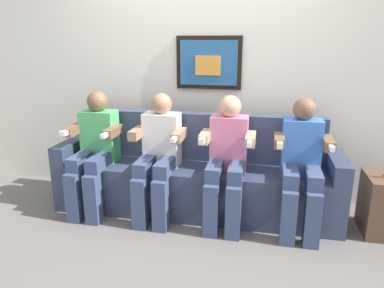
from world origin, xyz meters
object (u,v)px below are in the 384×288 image
at_px(person_right_center, 227,156).
at_px(person_rightmost, 301,161).
at_px(couch, 196,178).
at_px(person_left_center, 159,152).
at_px(person_leftmost, 95,148).

xyz_separation_m(person_right_center, person_rightmost, (0.61, 0.00, 0.00)).
bearing_deg(person_rightmost, couch, 169.55).
relative_size(person_right_center, person_rightmost, 1.00).
bearing_deg(person_right_center, couch, 151.03).
distance_m(person_left_center, person_rightmost, 1.22).
bearing_deg(person_leftmost, couch, 10.45).
distance_m(couch, person_rightmost, 0.98).
relative_size(person_leftmost, person_rightmost, 1.00).
relative_size(person_leftmost, person_right_center, 1.00).
height_order(couch, person_rightmost, person_rightmost).
distance_m(person_leftmost, person_right_center, 1.22).
xyz_separation_m(person_leftmost, person_rightmost, (1.83, 0.00, 0.00)).
distance_m(person_leftmost, person_rightmost, 1.83).
height_order(person_left_center, person_rightmost, same).
xyz_separation_m(couch, person_right_center, (0.31, -0.17, 0.29)).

